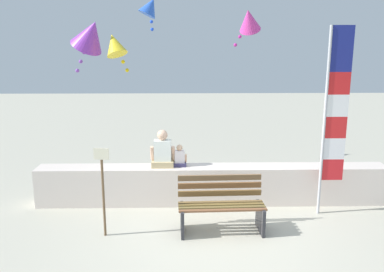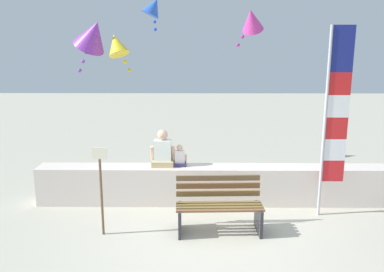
# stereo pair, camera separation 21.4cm
# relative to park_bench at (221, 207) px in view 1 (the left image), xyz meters

# --- Properties ---
(ground_plane) EXTENTS (40.00, 40.00, 0.00)m
(ground_plane) POSITION_rel_park_bench_xyz_m (-0.06, -0.12, -0.40)
(ground_plane) COLOR #B5B09D
(seawall_ledge) EXTENTS (6.72, 0.49, 0.74)m
(seawall_ledge) POSITION_rel_park_bench_xyz_m (-0.06, 1.19, -0.04)
(seawall_ledge) COLOR beige
(seawall_ledge) RESTS_ON ground
(park_bench) EXTENTS (1.43, 0.66, 0.88)m
(park_bench) POSITION_rel_park_bench_xyz_m (0.00, 0.00, 0.00)
(park_bench) COLOR brown
(park_bench) RESTS_ON ground
(person_adult) EXTENTS (0.47, 0.34, 0.71)m
(person_adult) POSITION_rel_park_bench_xyz_m (-1.02, 1.23, 0.61)
(person_adult) COLOR tan
(person_adult) RESTS_ON seawall_ledge
(person_child) EXTENTS (0.28, 0.20, 0.42)m
(person_child) POSITION_rel_park_bench_xyz_m (-0.69, 1.23, 0.50)
(person_child) COLOR #312E54
(person_child) RESTS_ON seawall_ledge
(flag_banner) EXTENTS (0.42, 0.05, 3.33)m
(flag_banner) POSITION_rel_park_bench_xyz_m (1.98, 0.64, 1.47)
(flag_banner) COLOR #B7B7BC
(flag_banner) RESTS_ON ground
(kite_magenta) EXTENTS (0.70, 0.80, 0.92)m
(kite_magenta) POSITION_rel_park_bench_xyz_m (0.85, 3.02, 3.15)
(kite_magenta) COLOR #DB3D9E
(kite_yellow) EXTENTS (0.72, 0.72, 0.87)m
(kite_yellow) POSITION_rel_park_bench_xyz_m (-2.03, 2.32, 2.62)
(kite_yellow) COLOR yellow
(kite_blue) EXTENTS (0.66, 0.61, 0.86)m
(kite_blue) POSITION_rel_park_bench_xyz_m (-1.41, 3.88, 3.51)
(kite_blue) COLOR blue
(kite_purple) EXTENTS (1.12, 1.07, 1.19)m
(kite_purple) POSITION_rel_park_bench_xyz_m (-2.54, 2.43, 2.82)
(kite_purple) COLOR purple
(sign_post) EXTENTS (0.24, 0.05, 1.45)m
(sign_post) POSITION_rel_park_bench_xyz_m (-1.88, -0.16, 0.45)
(sign_post) COLOR brown
(sign_post) RESTS_ON ground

